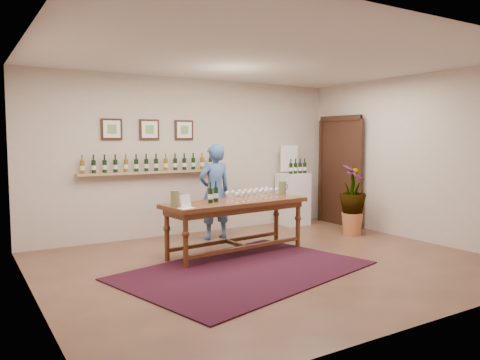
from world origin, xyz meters
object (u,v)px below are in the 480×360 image
display_pedestal (293,199)px  potted_plant (353,200)px  tasting_table (236,209)px  person (215,192)px

display_pedestal → potted_plant: size_ratio=0.95×
tasting_table → potted_plant: (2.48, 0.09, -0.05)m
display_pedestal → potted_plant: bearing=-79.1°
tasting_table → person: size_ratio=1.42×
display_pedestal → person: size_ratio=0.63×
potted_plant → person: (-2.26, 0.99, 0.18)m
person → tasting_table: bearing=78.3°
potted_plant → person: 2.48m
tasting_table → potted_plant: potted_plant is taller
tasting_table → person: 1.11m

